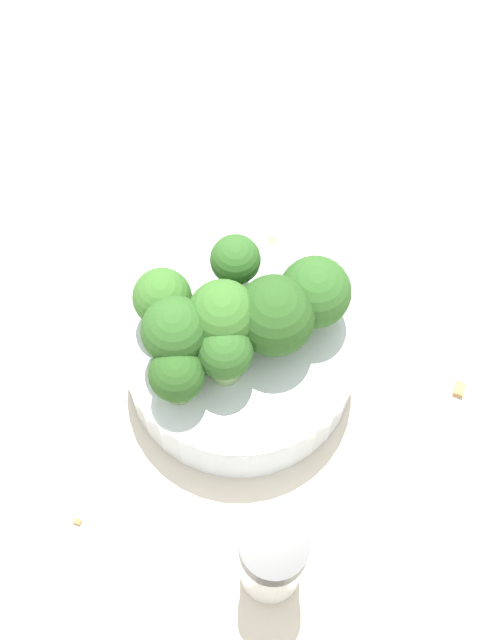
% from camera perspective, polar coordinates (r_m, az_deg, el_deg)
% --- Properties ---
extents(ground_plane, '(3.00, 3.00, 0.00)m').
position_cam_1_polar(ground_plane, '(0.63, 0.00, -3.29)').
color(ground_plane, beige).
extents(bowl, '(0.16, 0.16, 0.05)m').
position_cam_1_polar(bowl, '(0.61, 0.00, -2.36)').
color(bowl, silver).
rests_on(bowl, ground_plane).
extents(broccoli_floret_0, '(0.05, 0.05, 0.06)m').
position_cam_1_polar(broccoli_floret_0, '(0.55, -1.12, 0.41)').
color(broccoli_floret_0, '#84AD66').
rests_on(broccoli_floret_0, bowl).
extents(broccoli_floret_1, '(0.04, 0.04, 0.05)m').
position_cam_1_polar(broccoli_floret_1, '(0.55, -4.04, -3.57)').
color(broccoli_floret_1, '#84AD66').
rests_on(broccoli_floret_1, bowl).
extents(broccoli_floret_2, '(0.04, 0.04, 0.05)m').
position_cam_1_polar(broccoli_floret_2, '(0.55, -0.98, -2.18)').
color(broccoli_floret_2, '#8EB770').
rests_on(broccoli_floret_2, bowl).
extents(broccoli_floret_3, '(0.03, 0.03, 0.05)m').
position_cam_1_polar(broccoli_floret_3, '(0.58, -0.59, 3.73)').
color(broccoli_floret_3, '#7A9E5B').
rests_on(broccoli_floret_3, bowl).
extents(broccoli_floret_4, '(0.04, 0.04, 0.06)m').
position_cam_1_polar(broccoli_floret_4, '(0.55, -4.15, -0.73)').
color(broccoli_floret_4, '#84AD66').
rests_on(broccoli_floret_4, bowl).
extents(broccoli_floret_5, '(0.05, 0.05, 0.06)m').
position_cam_1_polar(broccoli_floret_5, '(0.56, 2.19, 0.47)').
color(broccoli_floret_5, '#84AD66').
rests_on(broccoli_floret_5, bowl).
extents(broccoli_floret_6, '(0.05, 0.05, 0.06)m').
position_cam_1_polar(broccoli_floret_6, '(0.57, 4.81, 1.73)').
color(broccoli_floret_6, '#84AD66').
rests_on(broccoli_floret_6, bowl).
extents(broccoli_floret_7, '(0.04, 0.04, 0.05)m').
position_cam_1_polar(broccoli_floret_7, '(0.57, -4.99, 1.39)').
color(broccoli_floret_7, '#84AD66').
rests_on(broccoli_floret_7, bowl).
extents(pepper_shaker, '(0.04, 0.04, 0.08)m').
position_cam_1_polar(pepper_shaker, '(0.55, 2.07, -15.08)').
color(pepper_shaker, silver).
rests_on(pepper_shaker, ground_plane).
extents(almond_crumb_0, '(0.01, 0.01, 0.01)m').
position_cam_1_polar(almond_crumb_0, '(0.64, 13.91, -4.24)').
color(almond_crumb_0, '#AD7F4C').
rests_on(almond_crumb_0, ground_plane).
extents(almond_crumb_1, '(0.01, 0.01, 0.01)m').
position_cam_1_polar(almond_crumb_1, '(0.61, -10.38, -12.55)').
color(almond_crumb_1, olive).
rests_on(almond_crumb_1, ground_plane).
extents(almond_crumb_2, '(0.01, 0.01, 0.01)m').
position_cam_1_polar(almond_crumb_2, '(0.68, 2.07, 5.18)').
color(almond_crumb_2, tan).
rests_on(almond_crumb_2, ground_plane).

